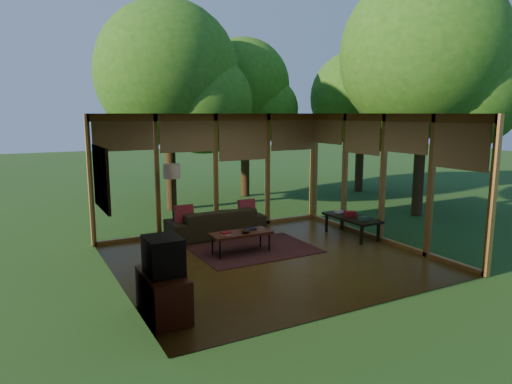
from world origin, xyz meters
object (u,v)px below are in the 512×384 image
television (163,255)px  floor_lamp (172,176)px  sofa (216,222)px  coffee_table (241,234)px  side_console (352,219)px  media_cabinet (163,295)px

television → floor_lamp: size_ratio=0.33×
sofa → coffee_table: size_ratio=1.78×
coffee_table → side_console: size_ratio=0.86×
media_cabinet → television: bearing=0.0°
media_cabinet → side_console: (4.87, 1.95, 0.11)m
media_cabinet → sofa: bearing=56.7°
sofa → floor_lamp: (-0.93, 0.15, 1.09)m
side_console → floor_lamp: bearing=155.6°
sofa → television: television is taller
coffee_table → sofa: bearing=87.2°
coffee_table → side_console: side_console is taller
media_cabinet → floor_lamp: floor_lamp is taller
sofa → side_console: 3.01m
television → floor_lamp: (1.29, 3.56, 0.56)m
media_cabinet → coffee_table: media_cabinet is taller
television → side_console: bearing=21.9°
floor_lamp → side_console: floor_lamp is taller
coffee_table → media_cabinet: bearing=-137.1°
coffee_table → floor_lamp: bearing=119.0°
media_cabinet → floor_lamp: (1.31, 3.56, 1.11)m
sofa → television: bearing=56.3°
media_cabinet → side_console: bearing=21.8°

